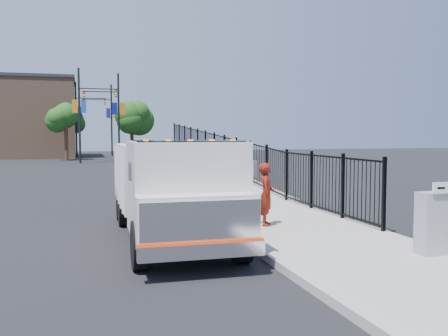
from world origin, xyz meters
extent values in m
plane|color=black|center=(0.00, 0.00, 0.00)|extent=(120.00, 120.00, 0.00)
cube|color=#9E998E|center=(1.93, -2.00, 0.06)|extent=(3.55, 12.00, 0.12)
cube|color=#ADAAA3|center=(0.00, -2.00, 0.08)|extent=(0.30, 12.00, 0.16)
cube|color=#9E998E|center=(2.12, 16.00, 0.00)|extent=(3.95, 24.06, 3.19)
cube|color=black|center=(3.55, 12.00, 0.90)|extent=(0.10, 28.00, 1.80)
cube|color=black|center=(-1.55, -0.63, 0.51)|extent=(1.07, 6.36, 0.21)
cube|color=silver|center=(-1.60, -2.77, 1.44)|extent=(2.24, 2.10, 1.86)
cube|color=silver|center=(-1.62, -3.94, 0.98)|extent=(2.20, 0.70, 0.93)
cube|color=silver|center=(-1.63, -4.28, 0.98)|extent=(2.15, 0.12, 0.79)
cube|color=silver|center=(-1.63, -4.36, 0.51)|extent=(2.24, 0.22, 0.26)
cube|color=#E83C0C|center=(-1.63, -4.36, 0.65)|extent=(2.24, 0.10, 0.06)
cube|color=black|center=(-1.60, -3.01, 2.00)|extent=(2.08, 1.26, 0.79)
cube|color=silver|center=(-1.52, 0.58, 1.44)|extent=(2.32, 3.96, 1.58)
cube|color=silver|center=(-2.78, -3.68, 1.86)|extent=(0.06, 0.06, 0.33)
cube|color=silver|center=(-0.45, -3.73, 1.86)|extent=(0.06, 0.06, 0.33)
cube|color=orange|center=(-2.45, -3.31, 2.40)|extent=(0.09, 0.08, 0.06)
cube|color=orange|center=(-2.03, -3.32, 2.40)|extent=(0.09, 0.08, 0.06)
cube|color=orange|center=(-1.61, -3.33, 2.40)|extent=(0.09, 0.08, 0.06)
cube|color=orange|center=(-1.19, -3.34, 2.40)|extent=(0.09, 0.08, 0.06)
cube|color=orange|center=(-0.77, -3.35, 2.40)|extent=(0.09, 0.08, 0.06)
cylinder|color=black|center=(-2.59, -3.40, 0.47)|extent=(0.32, 0.94, 0.93)
cylinder|color=black|center=(-0.63, -3.45, 0.47)|extent=(0.32, 0.94, 0.93)
cylinder|color=black|center=(-2.49, 1.16, 0.47)|extent=(0.32, 0.94, 0.93)
cylinder|color=black|center=(-0.53, 1.12, 0.47)|extent=(0.32, 0.94, 0.93)
cylinder|color=black|center=(-2.46, 2.19, 0.47)|extent=(0.32, 0.94, 0.93)
cylinder|color=black|center=(-0.51, 2.14, 0.47)|extent=(0.32, 0.94, 0.93)
imported|color=maroon|center=(1.05, -0.44, 0.94)|extent=(0.59, 0.71, 1.65)
cube|color=gray|center=(3.10, -4.30, 0.75)|extent=(0.55, 0.40, 1.25)
cube|color=white|center=(3.10, -4.52, 1.48)|extent=(0.35, 0.04, 0.22)
ellipsoid|color=silver|center=(1.08, 0.10, 0.17)|extent=(0.36, 0.36, 0.09)
cylinder|color=black|center=(-3.54, 31.31, 4.00)|extent=(0.18, 0.18, 8.00)
cube|color=black|center=(-1.94, 31.31, 6.30)|extent=(3.20, 0.08, 0.08)
cube|color=black|center=(-0.50, 31.31, 5.95)|extent=(0.18, 0.22, 0.60)
cube|color=#1B4FA2|center=(-3.19, 31.31, 4.80)|extent=(0.45, 0.04, 1.10)
cube|color=orange|center=(-3.89, 31.31, 4.80)|extent=(0.45, 0.04, 1.10)
cylinder|color=black|center=(-0.06, 34.30, 4.00)|extent=(0.18, 0.18, 8.00)
cube|color=black|center=(-1.66, 34.30, 6.30)|extent=(3.20, 0.08, 0.08)
cube|color=black|center=(-3.10, 34.30, 5.95)|extent=(0.18, 0.22, 0.60)
cube|color=#CB6515|center=(0.29, 34.30, 4.80)|extent=(0.45, 0.04, 1.10)
cube|color=navy|center=(-0.41, 34.30, 4.80)|extent=(0.45, 0.04, 1.10)
cylinder|color=black|center=(-3.85, 43.30, 4.00)|extent=(0.18, 0.18, 8.00)
cube|color=black|center=(-2.25, 43.30, 6.30)|extent=(3.20, 0.08, 0.08)
cube|color=black|center=(-0.81, 43.30, 5.95)|extent=(0.18, 0.22, 0.60)
cube|color=navy|center=(-3.50, 43.30, 4.80)|extent=(0.45, 0.04, 1.10)
cube|color=orange|center=(-4.20, 43.30, 4.80)|extent=(0.45, 0.04, 1.10)
cylinder|color=black|center=(-0.03, 45.09, 4.00)|extent=(0.18, 0.18, 8.00)
cube|color=black|center=(-1.63, 45.09, 6.30)|extent=(3.20, 0.08, 0.08)
cube|color=black|center=(-3.07, 45.09, 5.95)|extent=(0.18, 0.22, 0.60)
cube|color=gold|center=(0.32, 45.09, 4.80)|extent=(0.45, 0.04, 1.10)
cube|color=navy|center=(-0.38, 45.09, 4.80)|extent=(0.45, 0.04, 1.10)
cylinder|color=#382314|center=(-4.74, 35.76, 1.60)|extent=(0.36, 0.36, 3.20)
sphere|color=#194714|center=(-4.74, 35.76, 4.00)|extent=(2.37, 2.37, 2.37)
cylinder|color=#382314|center=(1.50, 38.05, 1.60)|extent=(0.36, 0.36, 3.20)
sphere|color=#194714|center=(1.50, 38.05, 4.00)|extent=(2.82, 2.82, 2.82)
cylinder|color=#382314|center=(-4.34, 49.07, 1.60)|extent=(0.36, 0.36, 3.20)
sphere|color=#194714|center=(-4.34, 49.07, 4.00)|extent=(2.69, 2.69, 2.69)
cube|color=#8C664C|center=(-9.00, 44.00, 4.00)|extent=(10.00, 10.00, 8.00)
camera|label=1|loc=(-3.64, -12.60, 2.54)|focal=40.00mm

